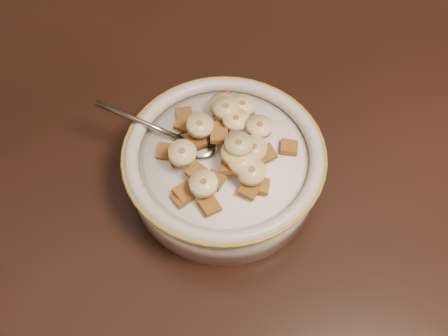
{
  "coord_description": "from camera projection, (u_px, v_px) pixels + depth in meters",
  "views": [
    {
      "loc": [
        -0.13,
        -0.29,
        1.28
      ],
      "look_at": [
        -0.08,
        0.03,
        0.78
      ],
      "focal_mm": 40.0,
      "sensor_mm": 36.0,
      "label": 1
    }
  ],
  "objects": [
    {
      "name": "cereal_square_17",
      "position": [
        177.0,
        157.0,
        0.57
      ],
      "size": [
        0.03,
        0.03,
        0.01
      ],
      "primitive_type": "cube",
      "rotation": [
        0.21,
        -0.18,
        0.26
      ],
      "color": "brown",
      "rests_on": "milk"
    },
    {
      "name": "cereal_square_7",
      "position": [
        245.0,
        113.0,
        0.6
      ],
      "size": [
        0.03,
        0.02,
        0.01
      ],
      "primitive_type": "cube",
      "rotation": [
        -0.16,
        0.0,
        1.83
      ],
      "color": "brown",
      "rests_on": "milk"
    },
    {
      "name": "cereal_square_8",
      "position": [
        210.0,
        206.0,
        0.54
      ],
      "size": [
        0.03,
        0.03,
        0.01
      ],
      "primitive_type": "cube",
      "rotation": [
        0.25,
        -0.02,
        1.98
      ],
      "color": "brown",
      "rests_on": "milk"
    },
    {
      "name": "chair",
      "position": [
        157.0,
        11.0,
        1.3
      ],
      "size": [
        0.47,
        0.47,
        0.84
      ],
      "primitive_type": "cube",
      "rotation": [
        0.0,
        0.0,
        -0.31
      ],
      "color": "black",
      "rests_on": "floor"
    },
    {
      "name": "cereal_square_20",
      "position": [
        219.0,
        136.0,
        0.57
      ],
      "size": [
        0.02,
        0.02,
        0.01
      ],
      "primitive_type": "cube",
      "rotation": [
        0.03,
        0.09,
        1.44
      ],
      "color": "brown",
      "rests_on": "milk"
    },
    {
      "name": "cereal_square_11",
      "position": [
        200.0,
        124.0,
        0.59
      ],
      "size": [
        0.02,
        0.02,
        0.01
      ],
      "primitive_type": "cube",
      "rotation": [
        -0.19,
        0.0,
        2.93
      ],
      "color": "brown",
      "rests_on": "milk"
    },
    {
      "name": "banana_slice_12",
      "position": [
        253.0,
        149.0,
        0.55
      ],
      "size": [
        0.04,
        0.04,
        0.01
      ],
      "primitive_type": "cylinder",
      "rotation": [
        -0.14,
        -0.01,
        2.35
      ],
      "color": "#DFC576",
      "rests_on": "milk"
    },
    {
      "name": "cereal_square_0",
      "position": [
        215.0,
        180.0,
        0.54
      ],
      "size": [
        0.03,
        0.03,
        0.01
      ],
      "primitive_type": "cube",
      "rotation": [
        0.16,
        0.13,
        0.95
      ],
      "color": "brown",
      "rests_on": "milk"
    },
    {
      "name": "cereal_square_5",
      "position": [
        255.0,
        158.0,
        0.56
      ],
      "size": [
        0.03,
        0.03,
        0.01
      ],
      "primitive_type": "cube",
      "rotation": [
        -0.25,
        -0.12,
        2.85
      ],
      "color": "#926021",
      "rests_on": "milk"
    },
    {
      "name": "cereal_square_14",
      "position": [
        228.0,
        110.0,
        0.6
      ],
      "size": [
        0.03,
        0.03,
        0.01
      ],
      "primitive_type": "cube",
      "rotation": [
        -0.22,
        0.05,
        2.06
      ],
      "color": "brown",
      "rests_on": "milk"
    },
    {
      "name": "banana_slice_10",
      "position": [
        252.0,
        172.0,
        0.54
      ],
      "size": [
        0.04,
        0.04,
        0.01
      ],
      "primitive_type": "cylinder",
      "rotation": [
        -0.06,
        -0.04,
        2.5
      ],
      "color": "#FDE77F",
      "rests_on": "milk"
    },
    {
      "name": "cereal_square_13",
      "position": [
        250.0,
        189.0,
        0.54
      ],
      "size": [
        0.03,
        0.03,
        0.01
      ],
      "primitive_type": "cube",
      "rotation": [
        -0.16,
        -0.17,
        2.54
      ],
      "color": "brown",
      "rests_on": "milk"
    },
    {
      "name": "cereal_square_9",
      "position": [
        233.0,
        151.0,
        0.56
      ],
      "size": [
        0.03,
        0.03,
        0.01
      ],
      "primitive_type": "cube",
      "rotation": [
        -0.08,
        0.17,
        0.34
      ],
      "color": "brown",
      "rests_on": "milk"
    },
    {
      "name": "cereal_square_2",
      "position": [
        197.0,
        173.0,
        0.55
      ],
      "size": [
        0.03,
        0.03,
        0.01
      ],
      "primitive_type": "cube",
      "rotation": [
        0.14,
        -0.01,
        0.71
      ],
      "color": "brown",
      "rests_on": "milk"
    },
    {
      "name": "milk",
      "position": [
        224.0,
        157.0,
        0.58
      ],
      "size": [
        0.19,
        0.19,
        0.0
      ],
      "primitive_type": "cylinder",
      "color": "white",
      "rests_on": "cereal_bowl"
    },
    {
      "name": "banana_slice_4",
      "position": [
        204.0,
        184.0,
        0.53
      ],
      "size": [
        0.04,
        0.04,
        0.01
      ],
      "primitive_type": "cylinder",
      "rotation": [
        -0.09,
        0.04,
        1.05
      ],
      "color": "#FFF2A6",
      "rests_on": "milk"
    },
    {
      "name": "banana_slice_0",
      "position": [
        235.0,
        153.0,
        0.54
      ],
      "size": [
        0.04,
        0.04,
        0.01
      ],
      "primitive_type": "cylinder",
      "rotation": [
        -0.02,
        0.03,
        2.57
      ],
      "color": "#D2B96B",
      "rests_on": "milk"
    },
    {
      "name": "cereal_square_10",
      "position": [
        289.0,
        147.0,
        0.58
      ],
      "size": [
        0.03,
        0.03,
        0.01
      ],
      "primitive_type": "cube",
      "rotation": [
        0.12,
        0.13,
        1.3
      ],
      "color": "olive",
      "rests_on": "milk"
    },
    {
      "name": "banana_slice_1",
      "position": [
        200.0,
        126.0,
        0.57
      ],
      "size": [
        0.04,
        0.04,
        0.02
      ],
      "primitive_type": "cylinder",
      "rotation": [
        0.13,
        -0.11,
        2.07
      ],
      "color": "#DFC87E",
      "rests_on": "milk"
    },
    {
      "name": "cereal_square_23",
      "position": [
        185.0,
        125.0,
        0.6
      ],
      "size": [
        0.03,
        0.03,
        0.01
      ],
      "primitive_type": "cube",
      "rotation": [
        0.08,
        -0.07,
        2.56
      ],
      "color": "brown",
      "rests_on": "milk"
    },
    {
      "name": "spoon",
      "position": [
        195.0,
        145.0,
        0.58
      ],
      "size": [
        0.07,
        0.06,
        0.01
      ],
      "primitive_type": "ellipsoid",
      "rotation": [
        0.0,
        0.0,
        4.17
      ],
      "color": "gray",
      "rests_on": "cereal_bowl"
    },
    {
      "name": "cereal_square_19",
      "position": [
        197.0,
        141.0,
        0.57
      ],
      "size": [
        0.03,
        0.02,
        0.01
      ],
      "primitive_type": "cube",
      "rotation": [
        0.04,
        -0.12,
        0.27
      ],
      "color": "brown",
      "rests_on": "milk"
    },
    {
      "name": "cereal_square_25",
      "position": [
        223.0,
        111.0,
        0.6
      ],
      "size": [
        0.03,
        0.03,
        0.01
      ],
      "primitive_type": "cube",
      "rotation": [
        -0.0,
        -0.11,
        2.7
      ],
      "color": "brown",
      "rests_on": "milk"
    },
    {
      "name": "banana_slice_6",
      "position": [
        236.0,
        120.0,
        0.58
      ],
      "size": [
        0.03,
        0.03,
        0.01
      ],
      "primitive_type": "cylinder",
      "rotation": [
        -0.03,
        0.06,
        0.06
      ],
      "color": "beige",
      "rests_on": "milk"
    },
    {
      "name": "cereal_square_3",
      "position": [
        235.0,
        140.0,
        0.56
      ],
      "size": [
        0.03,
        0.03,
        0.01
      ],
      "primitive_type": "cube",
      "rotation": [
        -0.2,
        0.03,
        2.32
      ],
      "color": "brown",
      "rests_on": "milk"
    },
    {
      "name": "cereal_square_12",
      "position": [
        221.0,
        128.0,
        0.58
      ],
      "size": [
        0.03,
        0.03,
        0.01
      ],
      "primitive_type": "cube",
      "rotation": [
        0.21,
        0.11,
        1.97
      ],
      "color": "brown",
      "rests_on": "milk"
    },
    {
      "name": "cereal_square_6",
      "position": [
        266.0,
        153.0,
        0.56
      ],
      "size": [
        0.03,
        0.03,
        0.01
      ],
      "primitive_type": "cube",
      "rotation": [
        0.1,
        -0.04,
        0.3
      ],
      "color": "brown",
      "rests_on": "milk"
    },
    {
      "name": "cereal_square_22",
      "position": [
        230.0,
        166.0,
        0.55
      ],
      "size": [
        0.03,
        0.02,
        0.01
      ],
      "primitive_type": "cube",
      "rotation": [
        -0.21,
        0.18,
        1.3
      ],
      "color": "brown",
      "rests_on": "milk"
    },
    {
      "name": "cereal_square_18",
      "position": [
        182.0,
        197.0,
        0.54
      ],
      "size": [
        0.03,
        0.03,
        0.01
      ],
      "primitive_type": "cube",
      "rotation": [
        -0.21,
        -0.07,
        0.51
      ],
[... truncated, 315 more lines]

